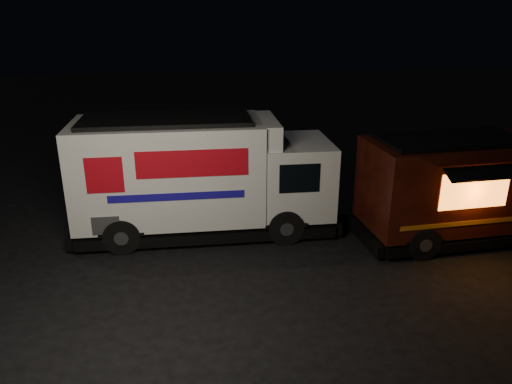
% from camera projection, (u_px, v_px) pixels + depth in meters
% --- Properties ---
extents(ground, '(80.00, 80.00, 0.00)m').
position_uv_depth(ground, '(241.00, 269.00, 12.63)').
color(ground, black).
rests_on(ground, ground).
extents(white_truck, '(7.64, 2.81, 3.43)m').
position_uv_depth(white_truck, '(205.00, 175.00, 14.20)').
color(white_truck, silver).
rests_on(white_truck, ground).
extents(red_truck, '(6.58, 3.01, 2.96)m').
position_uv_depth(red_truck, '(471.00, 187.00, 13.95)').
color(red_truck, '#3E130B').
rests_on(red_truck, ground).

